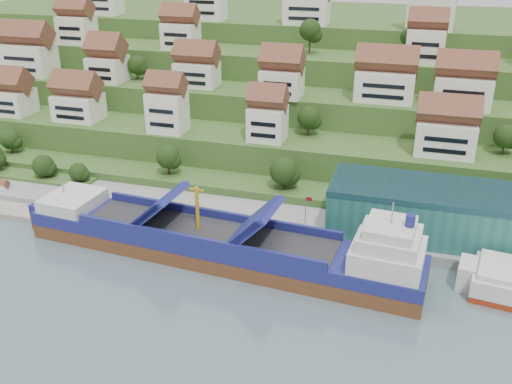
% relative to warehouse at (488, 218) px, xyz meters
% --- Properties ---
extents(ground, '(300.00, 300.00, 0.00)m').
position_rel_warehouse_xyz_m(ground, '(-52.00, -17.00, -7.20)').
color(ground, slate).
rests_on(ground, ground).
extents(quay, '(180.00, 14.00, 2.20)m').
position_rel_warehouse_xyz_m(quay, '(-32.00, -2.00, -6.10)').
color(quay, gray).
rests_on(quay, ground).
extents(hillside, '(260.00, 128.00, 31.00)m').
position_rel_warehouse_xyz_m(hillside, '(-52.00, 86.55, 3.46)').
color(hillside, '#2D4C1E').
rests_on(hillside, ground).
extents(hillside_village, '(161.76, 63.17, 29.43)m').
position_rel_warehouse_xyz_m(hillside_village, '(-50.99, 44.26, 17.37)').
color(hillside_village, white).
rests_on(hillside_village, ground).
extents(hillside_trees, '(140.78, 62.14, 31.74)m').
position_rel_warehouse_xyz_m(hillside_trees, '(-61.68, 25.59, 8.49)').
color(hillside_trees, '#1F3A13').
rests_on(hillside_trees, ground).
extents(warehouse, '(60.00, 15.00, 10.00)m').
position_rel_warehouse_xyz_m(warehouse, '(0.00, 0.00, 0.00)').
color(warehouse, '#25655E').
rests_on(warehouse, quay).
extents(flagpole, '(1.28, 0.16, 8.00)m').
position_rel_warehouse_xyz_m(flagpole, '(-33.89, -7.00, -0.32)').
color(flagpole, gray).
rests_on(flagpole, quay).
extents(cargo_ship, '(77.20, 17.75, 16.95)m').
position_rel_warehouse_xyz_m(cargo_ship, '(-46.43, -17.52, -3.96)').
color(cargo_ship, '#59321B').
rests_on(cargo_ship, ground).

